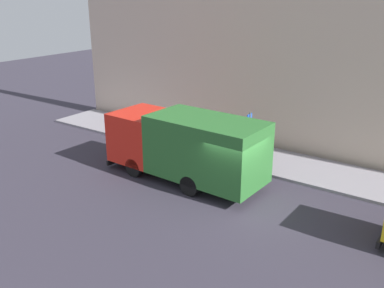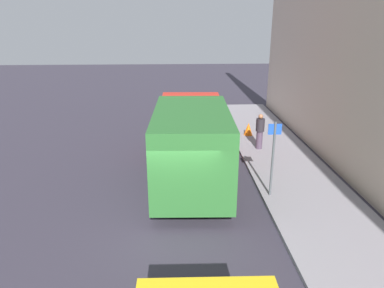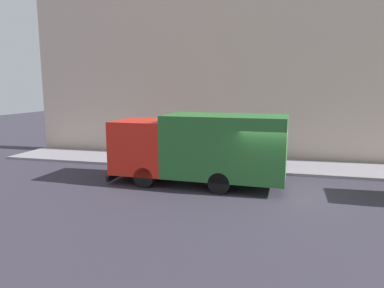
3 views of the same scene
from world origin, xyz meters
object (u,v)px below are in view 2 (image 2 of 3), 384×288
object	(u,v)px
traffic_cone_orange	(248,129)
street_sign_post	(273,153)
large_utility_truck	(191,139)
pedestrian_walking	(260,131)

from	to	relation	value
traffic_cone_orange	street_sign_post	size ratio (longest dim) A/B	0.25
large_utility_truck	traffic_cone_orange	size ratio (longest dim) A/B	11.47
large_utility_truck	pedestrian_walking	bearing A→B (deg)	43.91
traffic_cone_orange	street_sign_post	world-z (taller)	street_sign_post
large_utility_truck	traffic_cone_orange	distance (m)	6.06
pedestrian_walking	traffic_cone_orange	world-z (taller)	pedestrian_walking
pedestrian_walking	traffic_cone_orange	size ratio (longest dim) A/B	2.55
large_utility_truck	pedestrian_walking	distance (m)	4.48
street_sign_post	traffic_cone_orange	bearing A→B (deg)	85.13
large_utility_truck	street_sign_post	size ratio (longest dim) A/B	2.84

